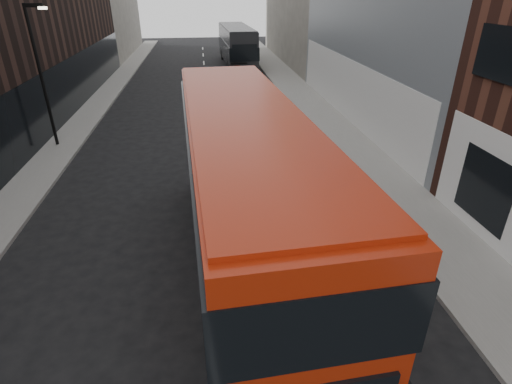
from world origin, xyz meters
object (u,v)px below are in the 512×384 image
object	(u,v)px
red_bus	(245,190)
grey_bus	(237,44)
car_c	(239,75)
car_a	(272,124)
car_b	(215,95)
street_lamp	(41,68)

from	to	relation	value
red_bus	grey_bus	size ratio (longest dim) A/B	1.02
grey_bus	car_c	xyz separation A→B (m)	(-0.63, -9.28, -1.45)
car_a	car_b	world-z (taller)	car_b
street_lamp	grey_bus	xyz separation A→B (m)	(11.91, 24.27, -2.02)
red_bus	grey_bus	world-z (taller)	red_bus
car_a	grey_bus	bearing A→B (deg)	93.23
street_lamp	car_a	size ratio (longest dim) A/B	1.73
street_lamp	red_bus	world-z (taller)	street_lamp
street_lamp	car_c	bearing A→B (deg)	53.05
car_a	street_lamp	bearing A→B (deg)	-174.84
street_lamp	car_b	size ratio (longest dim) A/B	1.54
grey_bus	car_a	distance (m)	23.93
red_bus	grey_bus	distance (m)	36.44
grey_bus	car_a	bearing A→B (deg)	-92.15
red_bus	car_c	world-z (taller)	red_bus
car_b	car_c	distance (m)	7.83
car_a	car_c	bearing A→B (deg)	95.67
grey_bus	car_c	world-z (taller)	grey_bus
grey_bus	car_b	distance (m)	17.06
street_lamp	car_b	distance (m)	12.12
grey_bus	car_a	xyz separation A→B (m)	(-0.03, -23.88, -1.47)
grey_bus	car_b	size ratio (longest dim) A/B	2.77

